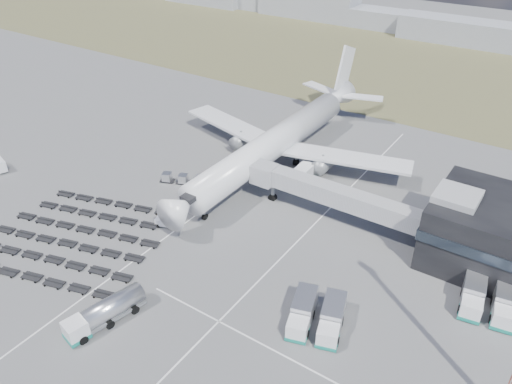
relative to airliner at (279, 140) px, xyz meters
The scene contains 13 objects.
ground 32.81m from the airliner, 90.00° to the right, with size 420.00×420.00×0.00m, color #565659.
grass_strip 77.80m from the airliner, 90.00° to the left, with size 420.00×90.00×0.01m, color brown.
lane_markings 31.41m from the airliner, 71.60° to the right, with size 47.12×110.00×0.01m.
jet_bridge 19.89m from the airliner, 36.93° to the right, with size 30.30×3.80×7.05m.
airliner is the anchor object (origin of this frame).
skyline 121.73m from the airliner, 105.44° to the left, with size 301.84×23.25×22.62m.
fuel_tanker 48.81m from the airliner, 85.21° to the right, with size 4.89×10.98×3.44m.
pushback_tug 28.97m from the airliner, 98.00° to the right, with size 3.45×1.94×1.54m, color silver.
catering_truck 9.67m from the airliner, 29.53° to the right, with size 3.00×6.77×3.06m.
service_trucks_near 43.32m from the airliner, 51.76° to the right, with size 8.40×9.25×3.10m.
service_trucks_far 49.62m from the airliner, 21.72° to the right, with size 11.53×9.39×3.18m.
uld_row 18.92m from the airliner, 120.03° to the right, with size 11.86×5.93×1.68m.
baggage_dollies 41.94m from the airliner, 109.53° to the right, with size 30.49×28.12×0.71m.
Camera 1 is at (45.57, -43.31, 48.27)m, focal length 35.00 mm.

